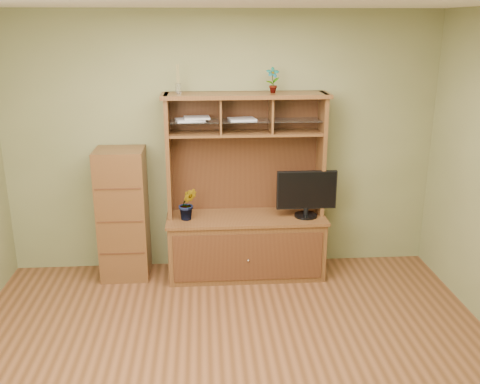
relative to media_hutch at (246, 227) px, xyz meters
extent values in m
cube|color=#4E2D16|center=(-0.23, -1.73, -0.53)|extent=(4.50, 4.00, 0.02)
cube|color=#64673D|center=(-0.23, 0.28, 0.83)|extent=(4.50, 0.02, 2.70)
cube|color=#492A15|center=(0.00, -0.02, -0.21)|extent=(1.60, 0.55, 0.62)
cube|color=#391C0F|center=(0.00, -0.30, -0.21)|extent=(1.50, 0.01, 0.50)
sphere|color=silver|center=(0.00, -0.32, -0.24)|extent=(0.02, 0.02, 0.02)
cube|color=#492A15|center=(0.00, -0.02, 0.11)|extent=(1.64, 0.59, 0.03)
cube|color=#492A15|center=(-0.78, 0.08, 0.75)|extent=(0.04, 0.35, 1.25)
cube|color=#492A15|center=(0.78, 0.08, 0.75)|extent=(0.04, 0.35, 1.25)
cube|color=#391C0F|center=(0.00, 0.24, 0.75)|extent=(1.52, 0.02, 1.25)
cube|color=#492A15|center=(0.00, 0.08, 1.36)|extent=(1.66, 0.40, 0.04)
cube|color=#492A15|center=(0.00, 0.08, 0.98)|extent=(1.52, 0.32, 0.02)
cube|color=#492A15|center=(-0.25, 0.08, 1.16)|extent=(0.02, 0.31, 0.35)
cube|color=#492A15|center=(0.25, 0.08, 1.16)|extent=(0.02, 0.31, 0.35)
cube|color=silver|center=(0.00, 0.07, 1.11)|extent=(1.50, 0.27, 0.01)
cylinder|color=black|center=(0.61, -0.08, 0.14)|extent=(0.24, 0.24, 0.02)
cylinder|color=black|center=(0.61, -0.08, 0.19)|extent=(0.05, 0.05, 0.08)
cube|color=black|center=(0.61, -0.08, 0.42)|extent=(0.61, 0.05, 0.40)
imported|color=#2D591E|center=(-0.60, -0.08, 0.30)|extent=(0.19, 0.15, 0.34)
imported|color=#375C20|center=(0.26, 0.08, 1.50)|extent=(0.13, 0.09, 0.25)
cylinder|color=silver|center=(-0.66, 0.08, 1.43)|extent=(0.06, 0.06, 0.10)
cylinder|color=#9A894D|center=(-0.66, 0.08, 1.57)|extent=(0.04, 0.04, 0.18)
cube|color=#BBBBC0|center=(-0.56, 0.08, 1.12)|extent=(0.31, 0.26, 0.02)
cube|color=#BBBBC0|center=(-0.49, 0.08, 1.14)|extent=(0.26, 0.21, 0.02)
cube|color=#BBBBC0|center=(-0.04, 0.08, 1.12)|extent=(0.29, 0.24, 0.02)
cube|color=#492A15|center=(-1.27, 0.03, 0.16)|extent=(0.49, 0.44, 1.36)
cube|color=#391C0F|center=(-1.27, -0.19, -0.18)|extent=(0.45, 0.01, 0.02)
cube|color=#391C0F|center=(-1.27, -0.19, 0.16)|extent=(0.45, 0.01, 0.01)
cube|color=#391C0F|center=(-1.27, -0.19, 0.50)|extent=(0.45, 0.01, 0.02)
camera|label=1|loc=(-0.43, -5.21, 2.03)|focal=40.00mm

